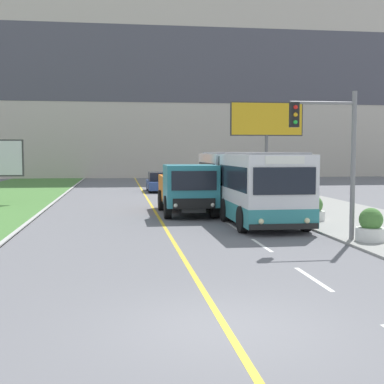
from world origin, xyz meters
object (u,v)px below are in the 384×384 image
(car_distant, at_px, (159,182))
(traffic_light_mast, at_px, (333,145))
(dump_truck, at_px, (188,190))
(planter_round_second, at_px, (314,210))
(planter_round_far, at_px, (250,191))
(billboard_large, at_px, (267,122))
(city_bus, at_px, (245,184))
(planter_round_third, at_px, (276,199))
(planter_round_near, at_px, (371,226))

(car_distant, height_order, traffic_light_mast, traffic_light_mast)
(dump_truck, relative_size, planter_round_second, 5.89)
(dump_truck, height_order, planter_round_far, dump_truck)
(traffic_light_mast, xyz_separation_m, planter_round_far, (1.03, 15.22, -2.66))
(billboard_large, bearing_deg, city_bus, -108.88)
(planter_round_third, distance_m, planter_round_far, 5.22)
(planter_round_near, bearing_deg, billboard_large, 82.56)
(planter_round_near, xyz_separation_m, planter_round_second, (0.01, 5.22, -0.02))
(city_bus, height_order, planter_round_near, city_bus)
(car_distant, bearing_deg, city_bus, -80.61)
(planter_round_third, xyz_separation_m, planter_round_far, (-0.08, 5.22, 0.02))
(planter_round_second, bearing_deg, city_bus, 138.15)
(dump_truck, xyz_separation_m, planter_round_far, (4.84, 7.34, -0.67))
(car_distant, relative_size, billboard_large, 0.63)
(traffic_light_mast, xyz_separation_m, planter_round_near, (1.18, -0.43, -2.66))
(car_distant, bearing_deg, dump_truck, -89.30)
(car_distant, distance_m, billboard_large, 9.44)
(city_bus, relative_size, planter_round_far, 10.84)
(car_distant, bearing_deg, traffic_light_mast, -80.33)
(dump_truck, relative_size, car_distant, 1.44)
(planter_round_near, height_order, planter_round_far, planter_round_far)
(city_bus, xyz_separation_m, planter_round_near, (2.45, -7.42, -0.96))
(billboard_large, bearing_deg, dump_truck, -117.81)
(car_distant, xyz_separation_m, planter_round_third, (5.11, -13.44, -0.15))
(planter_round_third, bearing_deg, planter_round_near, -89.66)
(car_distant, bearing_deg, planter_round_third, -69.19)
(dump_truck, xyz_separation_m, planter_round_third, (4.92, 2.12, -0.69))
(dump_truck, distance_m, planter_round_far, 8.81)
(city_bus, bearing_deg, planter_round_far, 74.34)
(traffic_light_mast, relative_size, billboard_large, 0.74)
(planter_round_near, distance_m, planter_round_far, 15.65)
(dump_truck, relative_size, planter_round_near, 5.68)
(city_bus, relative_size, planter_round_near, 10.88)
(billboard_large, relative_size, planter_round_second, 6.47)
(planter_round_near, xyz_separation_m, planter_round_far, (-0.14, 15.65, 0.00))
(city_bus, height_order, planter_round_far, city_bus)
(traffic_light_mast, xyz_separation_m, billboard_large, (4.26, 23.18, 2.05))
(dump_truck, bearing_deg, planter_round_near, -59.09)
(planter_round_far, bearing_deg, planter_round_second, -89.16)
(car_distant, bearing_deg, planter_round_second, -74.48)
(planter_round_second, bearing_deg, dump_truck, 148.15)
(billboard_large, height_order, planter_round_far, billboard_large)
(billboard_large, bearing_deg, planter_round_third, -103.44)
(planter_round_far, bearing_deg, traffic_light_mast, -93.88)
(dump_truck, distance_m, car_distant, 15.57)
(dump_truck, xyz_separation_m, car_distant, (-0.19, 15.56, -0.54))
(planter_round_second, distance_m, planter_round_far, 10.44)
(car_distant, relative_size, planter_round_far, 3.93)
(city_bus, relative_size, dump_truck, 1.92)
(planter_round_third, height_order, planter_round_far, planter_round_far)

